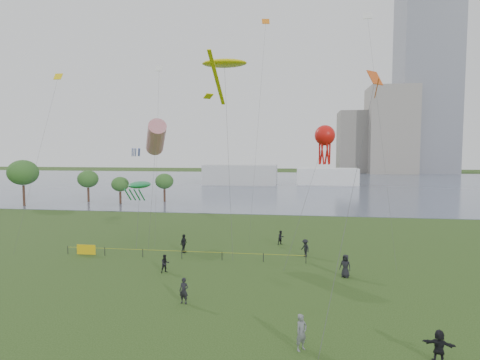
# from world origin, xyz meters

# --- Properties ---
(ground_plane) EXTENTS (400.00, 400.00, 0.00)m
(ground_plane) POSITION_xyz_m (0.00, 0.00, 0.00)
(ground_plane) COLOR #1F3811
(lake) EXTENTS (400.00, 120.00, 0.08)m
(lake) POSITION_xyz_m (0.00, 100.00, 0.02)
(lake) COLOR slate
(lake) RESTS_ON ground_plane
(tower) EXTENTS (24.00, 24.00, 120.00)m
(tower) POSITION_xyz_m (62.00, 168.00, 60.00)
(tower) COLOR slate
(tower) RESTS_ON ground_plane
(building_mid) EXTENTS (20.00, 20.00, 38.00)m
(building_mid) POSITION_xyz_m (46.00, 162.00, 19.00)
(building_mid) COLOR gray
(building_mid) RESTS_ON ground_plane
(building_low) EXTENTS (16.00, 18.00, 28.00)m
(building_low) POSITION_xyz_m (32.00, 168.00, 14.00)
(building_low) COLOR slate
(building_low) RESTS_ON ground_plane
(pavilion_left) EXTENTS (22.00, 8.00, 6.00)m
(pavilion_left) POSITION_xyz_m (-12.00, 95.00, 3.00)
(pavilion_left) COLOR silver
(pavilion_left) RESTS_ON ground_plane
(pavilion_right) EXTENTS (18.00, 7.00, 5.00)m
(pavilion_right) POSITION_xyz_m (14.00, 98.00, 2.50)
(pavilion_right) COLOR white
(pavilion_right) RESTS_ON ground_plane
(trees) EXTENTS (28.85, 14.32, 8.69)m
(trees) POSITION_xyz_m (-38.36, 47.50, 5.35)
(trees) COLOR #3D261B
(trees) RESTS_ON ground_plane
(fence) EXTENTS (24.07, 0.07, 1.05)m
(fence) POSITION_xyz_m (-12.25, 12.66, 0.55)
(fence) COLOR black
(fence) RESTS_ON ground_plane
(kite_flyer) EXTENTS (0.84, 0.83, 1.95)m
(kite_flyer) POSITION_xyz_m (5.25, -3.79, 0.98)
(kite_flyer) COLOR slate
(kite_flyer) RESTS_ON ground_plane
(spectator_a) EXTENTS (0.97, 0.94, 1.58)m
(spectator_a) POSITION_xyz_m (-6.31, 8.18, 0.79)
(spectator_a) COLOR black
(spectator_a) RESTS_ON ground_plane
(spectator_b) EXTENTS (1.19, 1.31, 1.76)m
(spectator_b) POSITION_xyz_m (5.83, 15.11, 0.88)
(spectator_b) COLOR black
(spectator_b) RESTS_ON ground_plane
(spectator_c) EXTENTS (0.72, 1.20, 1.92)m
(spectator_c) POSITION_xyz_m (-6.60, 14.96, 0.96)
(spectator_c) COLOR black
(spectator_c) RESTS_ON ground_plane
(spectator_d) EXTENTS (1.11, 0.97, 1.92)m
(spectator_d) POSITION_xyz_m (9.03, 9.09, 0.96)
(spectator_d) COLOR black
(spectator_d) RESTS_ON ground_plane
(spectator_e) EXTENTS (1.62, 0.88, 1.66)m
(spectator_e) POSITION_xyz_m (12.09, -4.04, 0.83)
(spectator_e) COLOR black
(spectator_e) RESTS_ON ground_plane
(spectator_f) EXTENTS (0.72, 0.54, 1.80)m
(spectator_f) POSITION_xyz_m (-2.75, 1.61, 0.90)
(spectator_f) COLOR black
(spectator_f) RESTS_ON ground_plane
(spectator_g) EXTENTS (0.97, 0.95, 1.58)m
(spectator_g) POSITION_xyz_m (3.25, 19.89, 0.79)
(spectator_g) COLOR black
(spectator_g) RESTS_ON ground_plane
(kite_stingray) EXTENTS (4.86, 9.99, 20.24)m
(kite_stingray) POSITION_xyz_m (-2.87, 18.22, 19.78)
(kite_stingray) COLOR #3F3F42
(kite_windsock) EXTENTS (4.32, 5.22, 13.93)m
(kite_windsock) POSITION_xyz_m (-10.20, 17.13, 11.96)
(kite_windsock) COLOR #3F3F42
(kite_creature) EXTENTS (2.37, 6.39, 6.93)m
(kite_creature) POSITION_xyz_m (-13.35, 20.10, 6.49)
(kite_creature) COLOR #3F3F42
(kite_octopus) EXTENTS (4.81, 6.93, 13.09)m
(kite_octopus) POSITION_xyz_m (7.65, 16.11, 11.98)
(kite_octopus) COLOR #3F3F42
(kite_delta) EXTENTS (5.80, 15.16, 17.12)m
(kite_delta) POSITION_xyz_m (10.87, 8.89, 15.49)
(kite_delta) COLOR #3F3F42
(small_kites) EXTENTS (44.69, 13.55, 7.93)m
(small_kites) POSITION_xyz_m (0.17, 19.36, 22.52)
(small_kites) COLOR white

